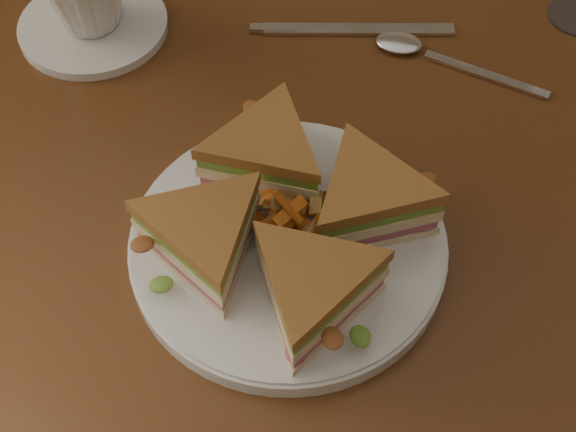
{
  "coord_description": "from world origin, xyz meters",
  "views": [
    {
      "loc": [
        0.07,
        -0.49,
        1.32
      ],
      "look_at": [
        -0.01,
        -0.12,
        0.8
      ],
      "focal_mm": 50.0,
      "sensor_mm": 36.0,
      "label": 1
    }
  ],
  "objects_px": {
    "plate": "(288,245)",
    "sandwich_wedges": "(288,220)",
    "saucer": "(93,26)",
    "table": "(326,212)",
    "spoon": "(419,51)",
    "knife": "(345,30)"
  },
  "relations": [
    {
      "from": "sandwich_wedges",
      "to": "spoon",
      "type": "bearing_deg",
      "value": 74.03
    },
    {
      "from": "plate",
      "to": "spoon",
      "type": "bearing_deg",
      "value": 74.03
    },
    {
      "from": "table",
      "to": "plate",
      "type": "relative_size",
      "value": 4.5
    },
    {
      "from": "spoon",
      "to": "knife",
      "type": "height_order",
      "value": "spoon"
    },
    {
      "from": "sandwich_wedges",
      "to": "spoon",
      "type": "relative_size",
      "value": 1.6
    },
    {
      "from": "table",
      "to": "spoon",
      "type": "xyz_separation_m",
      "value": [
        0.06,
        0.15,
        0.1
      ]
    },
    {
      "from": "spoon",
      "to": "plate",
      "type": "bearing_deg",
      "value": -91.37
    },
    {
      "from": "spoon",
      "to": "knife",
      "type": "bearing_deg",
      "value": -177.19
    },
    {
      "from": "plate",
      "to": "sandwich_wedges",
      "type": "bearing_deg",
      "value": 0.0
    },
    {
      "from": "knife",
      "to": "saucer",
      "type": "distance_m",
      "value": 0.26
    },
    {
      "from": "sandwich_wedges",
      "to": "knife",
      "type": "bearing_deg",
      "value": 90.85
    },
    {
      "from": "sandwich_wedges",
      "to": "knife",
      "type": "height_order",
      "value": "sandwich_wedges"
    },
    {
      "from": "table",
      "to": "knife",
      "type": "distance_m",
      "value": 0.19
    },
    {
      "from": "table",
      "to": "knife",
      "type": "bearing_deg",
      "value": 95.83
    },
    {
      "from": "plate",
      "to": "knife",
      "type": "height_order",
      "value": "plate"
    },
    {
      "from": "spoon",
      "to": "saucer",
      "type": "relative_size",
      "value": 1.15
    },
    {
      "from": "table",
      "to": "knife",
      "type": "height_order",
      "value": "knife"
    },
    {
      "from": "sandwich_wedges",
      "to": "saucer",
      "type": "distance_m",
      "value": 0.35
    },
    {
      "from": "plate",
      "to": "sandwich_wedges",
      "type": "distance_m",
      "value": 0.04
    },
    {
      "from": "spoon",
      "to": "saucer",
      "type": "distance_m",
      "value": 0.34
    },
    {
      "from": "saucer",
      "to": "table",
      "type": "bearing_deg",
      "value": -21.35
    },
    {
      "from": "knife",
      "to": "spoon",
      "type": "bearing_deg",
      "value": -24.52
    }
  ]
}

